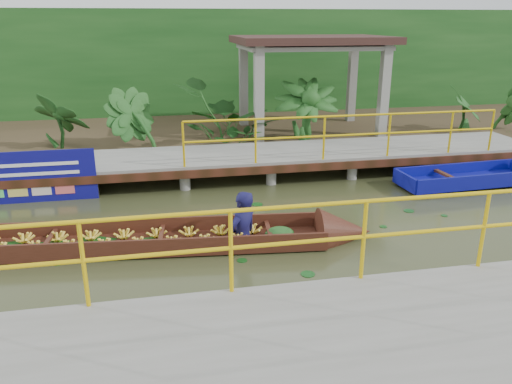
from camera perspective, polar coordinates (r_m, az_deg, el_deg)
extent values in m
plane|color=#2B2F17|center=(9.03, -0.62, -4.70)|extent=(80.00, 80.00, 0.00)
cube|color=#322719|center=(16.06, -5.64, 6.71)|extent=(30.00, 8.00, 0.45)
cube|color=slate|center=(12.14, -3.71, 4.04)|extent=(16.00, 2.00, 0.15)
cube|color=black|center=(11.20, -3.01, 2.34)|extent=(16.00, 0.12, 0.18)
cylinder|color=#E3B50B|center=(11.68, 10.47, 8.58)|extent=(7.50, 0.05, 0.05)
cylinder|color=#E3B50B|center=(11.77, 10.34, 6.42)|extent=(7.50, 0.05, 0.05)
cylinder|color=#E3B50B|center=(11.78, 10.33, 6.19)|extent=(0.05, 0.05, 1.00)
cylinder|color=slate|center=(11.62, -23.05, 0.38)|extent=(0.24, 0.24, 0.55)
cylinder|color=slate|center=(13.12, -21.77, 2.58)|extent=(0.24, 0.24, 0.55)
cylinder|color=slate|center=(11.36, -13.17, 1.04)|extent=(0.24, 0.24, 0.55)
cylinder|color=slate|center=(12.89, -13.02, 3.19)|extent=(0.24, 0.24, 0.55)
cylinder|color=slate|center=(11.45, -3.14, 1.67)|extent=(0.24, 0.24, 0.55)
cylinder|color=slate|center=(12.97, -4.16, 3.74)|extent=(0.24, 0.24, 0.55)
cylinder|color=slate|center=(11.88, 6.45, 2.23)|extent=(0.24, 0.24, 0.55)
cylinder|color=slate|center=(13.36, 4.40, 4.18)|extent=(0.24, 0.24, 0.55)
cylinder|color=slate|center=(12.62, 15.15, 2.68)|extent=(0.24, 0.24, 0.55)
cylinder|color=slate|center=(14.02, 12.32, 4.51)|extent=(0.24, 0.24, 0.55)
cylinder|color=slate|center=(13.62, 22.74, 3.02)|extent=(0.24, 0.24, 0.55)
cylinder|color=slate|center=(14.92, 19.42, 4.73)|extent=(0.24, 0.24, 0.55)
cylinder|color=slate|center=(11.45, -3.14, 1.67)|extent=(0.24, 0.24, 0.55)
cube|color=slate|center=(5.74, 18.18, -17.64)|extent=(18.00, 2.40, 0.70)
cylinder|color=#E3B50B|center=(6.01, 14.28, -0.90)|extent=(10.00, 0.05, 0.05)
cylinder|color=#E3B50B|center=(6.17, 13.94, -4.83)|extent=(10.00, 0.05, 0.05)
cylinder|color=#E3B50B|center=(6.19, 13.90, -5.26)|extent=(0.05, 0.05, 1.00)
cube|color=slate|center=(13.65, 0.34, 10.48)|extent=(0.25, 0.25, 2.80)
cube|color=slate|center=(14.80, 14.37, 10.57)|extent=(0.25, 0.25, 2.80)
cube|color=slate|center=(15.99, -1.43, 11.74)|extent=(0.25, 0.25, 2.80)
cube|color=slate|center=(16.98, 10.89, 11.84)|extent=(0.25, 0.25, 2.80)
cube|color=slate|center=(15.13, 6.36, 16.16)|extent=(4.00, 2.60, 0.12)
cube|color=#331D19|center=(15.12, 6.39, 16.92)|extent=(4.40, 3.00, 0.20)
cube|color=#164415|center=(18.26, -6.66, 13.80)|extent=(30.00, 0.80, 4.00)
cube|color=#36190E|center=(8.78, -16.74, -5.90)|extent=(7.40, 1.64, 0.06)
cube|color=#36190E|center=(9.14, -16.31, -3.96)|extent=(7.31, 0.79, 0.31)
cube|color=#36190E|center=(8.32, -17.39, -6.42)|extent=(7.31, 0.79, 0.31)
cone|color=#36190E|center=(8.88, 10.09, -4.54)|extent=(1.00, 0.97, 0.88)
ellipsoid|color=#164415|center=(8.64, 2.72, -4.79)|extent=(0.55, 0.45, 0.24)
imported|color=#12103D|center=(8.29, -1.60, 0.03)|extent=(0.75, 0.70, 1.71)
cube|color=#0B0D7E|center=(12.54, 22.94, 1.17)|extent=(3.26, 1.13, 0.11)
cube|color=#0B0D7E|center=(12.88, 21.75, 2.36)|extent=(3.21, 0.24, 0.32)
cube|color=#0B0D7E|center=(12.15, 24.35, 1.06)|extent=(3.21, 0.24, 0.32)
cube|color=#0B0D7E|center=(11.62, 16.66, 1.22)|extent=(0.12, 0.97, 0.32)
cube|color=black|center=(12.18, 21.02, 1.76)|extent=(0.16, 0.97, 0.05)
cube|color=navy|center=(11.48, -26.62, 1.38)|extent=(3.56, 0.03, 1.11)
cube|color=white|center=(11.39, -26.84, 2.65)|extent=(2.89, 0.01, 0.07)
cube|color=white|center=(11.44, -26.69, 1.69)|extent=(2.89, 0.01, 0.07)
imported|color=#164415|center=(13.88, -21.56, 7.32)|extent=(1.08, 1.08, 1.35)
imported|color=#164415|center=(13.66, -13.23, 7.98)|extent=(1.08, 1.08, 1.35)
imported|color=#164415|center=(13.80, -2.71, 8.57)|extent=(1.08, 1.08, 1.35)
imported|color=#164415|center=(14.24, 5.37, 8.83)|extent=(1.08, 1.08, 1.35)
imported|color=#164415|center=(16.37, 22.61, 8.80)|extent=(1.08, 1.08, 1.35)
imported|color=#164415|center=(17.24, 26.82, 8.68)|extent=(1.08, 1.08, 1.35)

